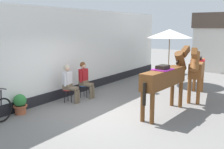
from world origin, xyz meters
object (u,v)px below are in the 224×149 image
at_px(saddled_horse_far, 197,68).
at_px(cafe_parasol, 170,34).
at_px(flower_planter_near, 20,104).
at_px(seated_visitor_far, 85,78).
at_px(satchel_bag, 91,90).
at_px(seated_visitor_near, 69,81).
at_px(saddled_horse_near, 166,77).
at_px(spare_stool_white, 149,83).

bearing_deg(saddled_horse_far, cafe_parasol, 134.16).
bearing_deg(cafe_parasol, flower_planter_near, -106.60).
relative_size(saddled_horse_far, flower_planter_near, 4.63).
xyz_separation_m(seated_visitor_far, cafe_parasol, (1.62, 4.33, 1.59)).
height_order(seated_visitor_far, satchel_bag, seated_visitor_far).
distance_m(flower_planter_near, satchel_bag, 3.35).
distance_m(seated_visitor_near, saddled_horse_far, 4.81).
height_order(seated_visitor_near, saddled_horse_near, saddled_horse_near).
bearing_deg(saddled_horse_near, seated_visitor_near, -165.80).
xyz_separation_m(seated_visitor_near, seated_visitor_far, (0.06, 0.81, 0.00)).
height_order(saddled_horse_near, spare_stool_white, saddled_horse_near).
height_order(seated_visitor_far, saddled_horse_near, saddled_horse_near).
xyz_separation_m(seated_visitor_far, saddled_horse_far, (3.55, 2.35, 0.38)).
height_order(seated_visitor_near, saddled_horse_far, saddled_horse_far).
bearing_deg(seated_visitor_far, flower_planter_near, -99.73).
bearing_deg(seated_visitor_near, spare_stool_white, 58.64).
bearing_deg(spare_stool_white, saddled_horse_far, 8.87).
bearing_deg(seated_visitor_far, saddled_horse_near, 0.48).
relative_size(flower_planter_near, spare_stool_white, 1.39).
bearing_deg(seated_visitor_near, saddled_horse_near, 14.20).
bearing_deg(seated_visitor_near, flower_planter_near, -102.22).
relative_size(spare_stool_white, satchel_bag, 1.64).
bearing_deg(saddled_horse_near, saddled_horse_far, 83.07).
xyz_separation_m(seated_visitor_far, satchel_bag, (-0.26, 0.71, -0.68)).
relative_size(seated_visitor_near, spare_stool_white, 3.02).
bearing_deg(spare_stool_white, saddled_horse_near, -52.35).
relative_size(saddled_horse_far, spare_stool_white, 6.44).
xyz_separation_m(seated_visitor_near, satchel_bag, (-0.20, 1.52, -0.68)).
height_order(saddled_horse_far, spare_stool_white, saddled_horse_far).
bearing_deg(cafe_parasol, saddled_horse_near, -69.13).
height_order(flower_planter_near, cafe_parasol, cafe_parasol).
bearing_deg(satchel_bag, spare_stool_white, 104.90).
xyz_separation_m(flower_planter_near, satchel_bag, (0.19, 3.33, -0.23)).
height_order(saddled_horse_far, flower_planter_near, saddled_horse_far).
relative_size(flower_planter_near, satchel_bag, 2.29).
relative_size(seated_visitor_near, saddled_horse_near, 0.46).
distance_m(seated_visitor_near, spare_stool_white, 3.39).
bearing_deg(cafe_parasol, seated_visitor_near, -108.10).
bearing_deg(flower_planter_near, seated_visitor_far, 80.27).
relative_size(seated_visitor_far, flower_planter_near, 2.17).
xyz_separation_m(cafe_parasol, satchel_bag, (-1.89, -3.63, -2.26)).
relative_size(seated_visitor_near, seated_visitor_far, 1.00).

